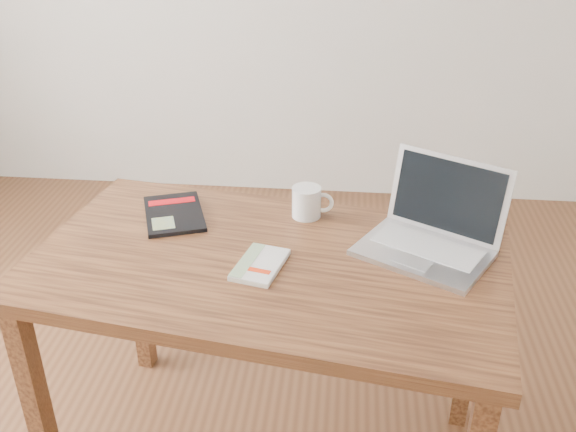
# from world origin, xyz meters

# --- Properties ---
(room) EXTENTS (4.04, 4.04, 2.70)m
(room) POSITION_xyz_m (-0.07, 0.00, 1.36)
(room) COLOR #56331D
(room) RESTS_ON ground
(desk) EXTENTS (1.36, 0.91, 0.75)m
(desk) POSITION_xyz_m (0.14, 0.03, 0.66)
(desk) COLOR #522E18
(desk) RESTS_ON ground
(white_guidebook) EXTENTS (0.15, 0.20, 0.02)m
(white_guidebook) POSITION_xyz_m (0.13, -0.02, 0.76)
(white_guidebook) COLOR beige
(white_guidebook) RESTS_ON desk
(black_guidebook) EXTENTS (0.24, 0.29, 0.01)m
(black_guidebook) POSITION_xyz_m (-0.17, 0.24, 0.76)
(black_guidebook) COLOR black
(black_guidebook) RESTS_ON desk
(laptop) EXTENTS (0.43, 0.41, 0.23)m
(laptop) POSITION_xyz_m (0.58, 0.13, 0.80)
(laptop) COLOR silver
(laptop) RESTS_ON desk
(coffee_mug) EXTENTS (0.13, 0.09, 0.09)m
(coffee_mug) POSITION_xyz_m (0.23, 0.28, 0.80)
(coffee_mug) COLOR white
(coffee_mug) RESTS_ON desk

